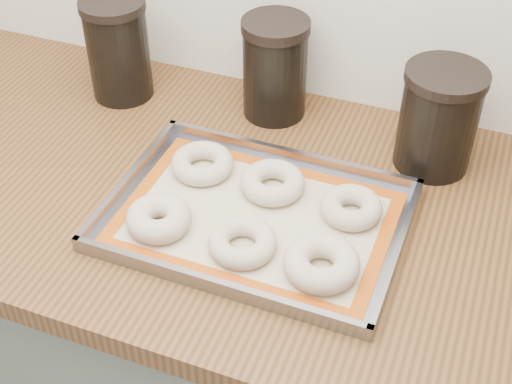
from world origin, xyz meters
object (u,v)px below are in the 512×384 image
at_px(baking_tray, 256,217).
at_px(bagel_front_right, 321,263).
at_px(bagel_front_mid, 242,242).
at_px(canister_left, 118,49).
at_px(bagel_back_mid, 273,183).
at_px(bagel_back_right, 351,207).
at_px(bagel_back_left, 202,163).
at_px(canister_right, 439,119).
at_px(bagel_front_left, 159,218).
at_px(canister_mid, 275,68).

height_order(baking_tray, bagel_front_right, bagel_front_right).
bearing_deg(bagel_front_mid, canister_left, 139.66).
bearing_deg(bagel_back_mid, bagel_back_right, -5.16).
height_order(bagel_back_left, canister_right, canister_right).
bearing_deg(bagel_back_mid, canister_left, 154.66).
relative_size(bagel_back_left, bagel_back_mid, 1.00).
relative_size(bagel_back_left, canister_right, 0.58).
bearing_deg(baking_tray, bagel_front_left, -151.25).
xyz_separation_m(bagel_front_right, bagel_back_mid, (-0.13, 0.15, -0.00)).
xyz_separation_m(bagel_front_left, bagel_front_mid, (0.14, 0.00, -0.00)).
xyz_separation_m(baking_tray, bagel_back_mid, (0.00, 0.07, 0.01)).
bearing_deg(canister_mid, bagel_back_left, -103.11).
bearing_deg(bagel_back_right, bagel_back_left, 176.12).
xyz_separation_m(bagel_front_right, bagel_back_right, (0.01, 0.13, -0.00)).
relative_size(bagel_back_right, canister_left, 0.50).
distance_m(canister_left, canister_mid, 0.30).
height_order(baking_tray, bagel_front_left, bagel_front_left).
bearing_deg(canister_mid, bagel_front_right, -60.92).
bearing_deg(baking_tray, canister_right, 47.12).
relative_size(bagel_front_left, canister_mid, 0.54).
distance_m(bagel_front_left, bagel_back_mid, 0.20).
relative_size(baking_tray, bagel_back_left, 4.38).
distance_m(baking_tray, bagel_back_left, 0.15).
height_order(canister_left, canister_mid, canister_left).
xyz_separation_m(bagel_front_mid, canister_left, (-0.38, 0.32, 0.08)).
bearing_deg(bagel_back_left, canister_left, 145.14).
bearing_deg(canister_right, bagel_front_mid, -125.04).
height_order(bagel_back_left, canister_left, canister_left).
bearing_deg(bagel_front_mid, bagel_back_mid, 91.79).
xyz_separation_m(bagel_back_mid, canister_mid, (-0.08, 0.22, 0.07)).
bearing_deg(bagel_back_mid, bagel_front_mid, -88.21).
height_order(bagel_front_right, bagel_back_left, bagel_front_right).
distance_m(bagel_front_left, canister_mid, 0.38).
height_order(bagel_front_right, bagel_back_right, bagel_front_right).
relative_size(bagel_back_mid, canister_left, 0.54).
xyz_separation_m(baking_tray, bagel_front_mid, (0.01, -0.07, 0.01)).
bearing_deg(canister_left, bagel_back_right, -20.38).
height_order(bagel_front_mid, bagel_back_left, same).
bearing_deg(bagel_back_mid, bagel_front_left, -132.54).
bearing_deg(canister_right, canister_left, 179.63).
height_order(bagel_front_right, bagel_back_mid, bagel_front_right).
bearing_deg(bagel_back_left, bagel_front_right, -30.69).
xyz_separation_m(canister_left, canister_right, (0.60, -0.00, -0.01)).
relative_size(canister_mid, canister_right, 1.04).
bearing_deg(canister_right, bagel_front_left, -138.55).
xyz_separation_m(bagel_front_mid, bagel_back_left, (-0.13, 0.15, 0.00)).
relative_size(baking_tray, canister_left, 2.38).
relative_size(bagel_front_left, bagel_front_right, 0.91).
distance_m(bagel_back_mid, canister_mid, 0.25).
distance_m(bagel_front_right, canister_mid, 0.43).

